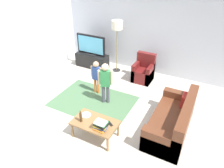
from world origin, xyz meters
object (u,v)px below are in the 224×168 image
(child_near_tv, at_px, (96,75))
(floor_lamp, at_px, (117,28))
(child_center, at_px, (105,80))
(book_stack, at_px, (101,125))
(couch, at_px, (174,122))
(coffee_table, at_px, (95,124))
(tv, at_px, (91,45))
(tv_remote, at_px, (110,123))
(plate, at_px, (86,115))
(armchair, at_px, (144,72))
(bottle, at_px, (81,117))
(tv_stand, at_px, (92,61))

(child_near_tv, bearing_deg, floor_lamp, 94.48)
(child_center, distance_m, book_stack, 1.52)
(book_stack, bearing_deg, couch, 39.76)
(coffee_table, bearing_deg, tv, 123.67)
(child_center, bearing_deg, book_stack, -64.60)
(tv_remote, relative_size, plate, 0.77)
(tv, height_order, child_center, tv)
(tv, bearing_deg, armchair, -0.53)
(coffee_table, bearing_deg, bottle, -156.80)
(tv, bearing_deg, child_center, -47.88)
(plate, bearing_deg, floor_lamp, 103.48)
(tv, distance_m, book_stack, 3.75)
(child_near_tv, xyz_separation_m, bottle, (0.62, -1.66, -0.08))
(coffee_table, relative_size, tv_remote, 5.88)
(tv, distance_m, coffee_table, 3.54)
(couch, xyz_separation_m, tv_remote, (-1.20, -0.86, 0.14))
(tv, xyz_separation_m, plate, (1.65, -2.82, -0.42))
(floor_lamp, bearing_deg, child_near_tv, -85.52)
(tv, relative_size, book_stack, 3.62)
(tv_stand, relative_size, floor_lamp, 0.67)
(couch, bearing_deg, tv_stand, 150.25)
(child_center, distance_m, plate, 1.19)
(bottle, bearing_deg, couch, 31.12)
(tv_stand, height_order, plate, tv_stand)
(couch, bearing_deg, floor_lamp, 139.93)
(armchair, bearing_deg, plate, -97.38)
(child_near_tv, distance_m, book_stack, 2.00)
(child_center, bearing_deg, tv, 132.12)
(floor_lamp, xyz_separation_m, child_center, (0.59, -1.85, -0.83))
(child_near_tv, distance_m, child_center, 0.56)
(plate, bearing_deg, child_near_tv, 112.43)
(tv_stand, bearing_deg, child_center, -48.24)
(floor_lamp, bearing_deg, tv_remote, -65.93)
(armchair, bearing_deg, tv_remote, -84.77)
(couch, distance_m, book_stack, 1.71)
(tv_remote, xyz_separation_m, plate, (-0.62, 0.00, -0.00))
(couch, height_order, tv_remote, couch)
(coffee_table, xyz_separation_m, book_stack, (0.22, -0.12, 0.15))
(child_near_tv, xyz_separation_m, tv_remote, (1.22, -1.44, -0.19))
(child_center, xyz_separation_m, tv_remote, (0.75, -1.15, -0.29))
(coffee_table, height_order, plate, plate)
(tv, relative_size, tv_remote, 6.47)
(child_center, height_order, bottle, child_center)
(coffee_table, distance_m, tv_remote, 0.34)
(child_near_tv, relative_size, book_stack, 3.37)
(child_center, bearing_deg, couch, -8.22)
(armchair, relative_size, coffee_table, 0.90)
(couch, bearing_deg, plate, -154.55)
(armchair, bearing_deg, child_near_tv, -125.21)
(couch, bearing_deg, child_near_tv, 166.47)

